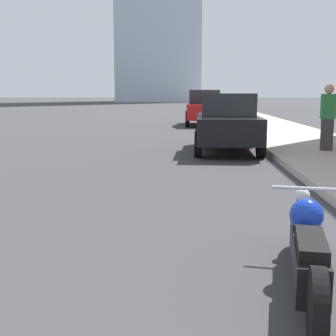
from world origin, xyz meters
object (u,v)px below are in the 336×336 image
Objects in this scene: parked_car_red at (204,108)px; pedestrian at (328,117)px; motorcycle at (307,248)px; parked_car_black at (227,122)px.

pedestrian reaches higher than parked_car_red.
motorcycle is 9.18m from pedestrian.
pedestrian reaches higher than parked_car_black.
pedestrian is at bearing -15.93° from parked_car_black.
pedestrian is (2.59, -0.82, 0.21)m from parked_car_black.
parked_car_red reaches higher than parked_car_black.
parked_car_black is 0.91× the size of parked_car_red.
parked_car_red is at bearing 103.49° from pedestrian.
pedestrian is (2.91, -12.11, 0.13)m from parked_car_red.
parked_car_red is 2.64× the size of pedestrian.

